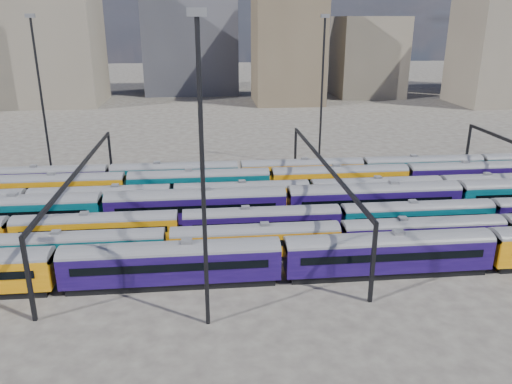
{
  "coord_description": "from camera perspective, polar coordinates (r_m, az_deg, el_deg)",
  "views": [
    {
      "loc": [
        -4.62,
        -59.16,
        24.85
      ],
      "look_at": [
        1.74,
        3.34,
        3.0
      ],
      "focal_mm": 35.0,
      "sensor_mm": 36.0,
      "label": 1
    }
  ],
  "objects": [
    {
      "name": "gantry_1",
      "position": [
        63.74,
        -19.52,
        1.58
      ],
      "size": [
        0.35,
        40.35,
        8.03
      ],
      "color": "black",
      "rests_on": "ground"
    },
    {
      "name": "rake_0",
      "position": [
        49.87,
        3.01,
        -7.1
      ],
      "size": [
        129.67,
        3.16,
        5.33
      ],
      "color": "black",
      "rests_on": "ground"
    },
    {
      "name": "rake_5",
      "position": [
        73.2,
        1.66,
        1.54
      ],
      "size": [
        123.98,
        3.02,
        5.09
      ],
      "color": "black",
      "rests_on": "ground"
    },
    {
      "name": "rake_2",
      "position": [
        58.94,
        0.65,
        -3.17
      ],
      "size": [
        94.69,
        2.78,
        4.66
      ],
      "color": "black",
      "rests_on": "ground"
    },
    {
      "name": "mast_2",
      "position": [
        38.72,
        -6.14,
        2.74
      ],
      "size": [
        1.4,
        0.5,
        25.6
      ],
      "color": "black",
      "rests_on": "ground"
    },
    {
      "name": "rake_6",
      "position": [
        77.6,
        -1.93,
        2.46
      ],
      "size": [
        117.9,
        2.88,
        4.84
      ],
      "color": "black",
      "rests_on": "ground"
    },
    {
      "name": "mast_1",
      "position": [
        85.73,
        -23.38,
        10.35
      ],
      "size": [
        1.4,
        0.5,
        25.6
      ],
      "color": "black",
      "rests_on": "ground"
    },
    {
      "name": "gantry_2",
      "position": [
        63.56,
        7.74,
        2.49
      ],
      "size": [
        0.35,
        40.35,
        8.03
      ],
      "color": "black",
      "rests_on": "ground"
    },
    {
      "name": "ground",
      "position": [
        64.33,
        -1.24,
        -3.55
      ],
      "size": [
        500.0,
        500.0,
        0.0
      ],
      "primitive_type": "plane",
      "color": "#3D3733",
      "rests_on": "ground"
    },
    {
      "name": "rake_1",
      "position": [
        55.91,
        9.63,
        -4.76
      ],
      "size": [
        112.48,
        2.75,
        4.61
      ],
      "color": "black",
      "rests_on": "ground"
    },
    {
      "name": "mast_3",
      "position": [
        86.13,
        7.56,
        11.76
      ],
      "size": [
        1.4,
        0.5,
        25.6
      ],
      "color": "black",
      "rests_on": "ground"
    },
    {
      "name": "rake_4",
      "position": [
        69.4,
        6.18,
        0.21
      ],
      "size": [
        112.68,
        2.75,
        4.62
      ],
      "color": "black",
      "rests_on": "ground"
    },
    {
      "name": "rake_3",
      "position": [
        66.62,
        13.29,
        -0.54
      ],
      "size": [
        159.87,
        3.34,
        5.64
      ],
      "color": "black",
      "rests_on": "ground"
    }
  ]
}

